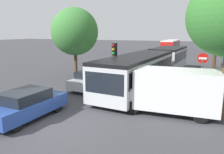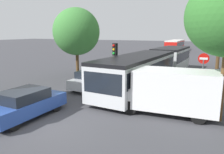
{
  "view_description": "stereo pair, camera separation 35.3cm",
  "coord_description": "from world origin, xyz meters",
  "px_view_note": "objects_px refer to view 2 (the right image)",
  "views": [
    {
      "loc": [
        6.06,
        -7.38,
        4.18
      ],
      "look_at": [
        0.2,
        5.81,
        1.2
      ],
      "focal_mm": 35.0,
      "sensor_mm": 36.0,
      "label": 1
    },
    {
      "loc": [
        6.38,
        -7.23,
        4.18
      ],
      "look_at": [
        0.2,
        5.81,
        1.2
      ],
      "focal_mm": 35.0,
      "sensor_mm": 36.0,
      "label": 2
    }
  ],
  "objects_px": {
    "queued_car_white": "(121,68)",
    "no_entry_sign": "(203,67)",
    "queued_car_tan": "(141,61)",
    "tree_left_mid": "(76,32)",
    "queued_car_blue": "(25,104)",
    "queued_car_black": "(161,52)",
    "queued_car_silver": "(92,79)",
    "queued_car_green": "(153,56)",
    "tree_right_far": "(221,21)",
    "traffic_light": "(115,56)",
    "direction_sign_post": "(223,56)",
    "articulated_bus": "(155,64)",
    "city_bus_rear": "(175,45)",
    "white_van": "(170,91)"
  },
  "relations": [
    {
      "from": "queued_car_tan",
      "to": "tree_left_mid",
      "type": "bearing_deg",
      "value": 162.25
    },
    {
      "from": "queued_car_blue",
      "to": "queued_car_black",
      "type": "xyz_separation_m",
      "value": [
        -0.15,
        29.75,
        0.06
      ]
    },
    {
      "from": "traffic_light",
      "to": "queued_car_silver",
      "type": "bearing_deg",
      "value": -53.39
    },
    {
      "from": "queued_car_silver",
      "to": "tree_right_far",
      "type": "bearing_deg",
      "value": -28.86
    },
    {
      "from": "queued_car_tan",
      "to": "queued_car_green",
      "type": "height_order",
      "value": "queued_car_tan"
    },
    {
      "from": "no_entry_sign",
      "to": "tree_right_far",
      "type": "xyz_separation_m",
      "value": [
        0.97,
        12.37,
        3.51
      ]
    },
    {
      "from": "tree_right_far",
      "to": "traffic_light",
      "type": "bearing_deg",
      "value": -117.23
    },
    {
      "from": "queued_car_black",
      "to": "direction_sign_post",
      "type": "height_order",
      "value": "direction_sign_post"
    },
    {
      "from": "city_bus_rear",
      "to": "tree_left_mid",
      "type": "bearing_deg",
      "value": 174.38
    },
    {
      "from": "queued_car_black",
      "to": "traffic_light",
      "type": "xyz_separation_m",
      "value": [
        1.81,
        -22.78,
        1.72
      ]
    },
    {
      "from": "traffic_light",
      "to": "queued_car_green",
      "type": "bearing_deg",
      "value": -159.29
    },
    {
      "from": "articulated_bus",
      "to": "city_bus_rear",
      "type": "xyz_separation_m",
      "value": [
        -3.66,
        31.88,
        -0.09
      ]
    },
    {
      "from": "queued_car_silver",
      "to": "city_bus_rear",
      "type": "bearing_deg",
      "value": 2.38
    },
    {
      "from": "articulated_bus",
      "to": "direction_sign_post",
      "type": "height_order",
      "value": "direction_sign_post"
    },
    {
      "from": "queued_car_green",
      "to": "articulated_bus",
      "type": "bearing_deg",
      "value": -162.04
    },
    {
      "from": "queued_car_tan",
      "to": "queued_car_green",
      "type": "bearing_deg",
      "value": 3.56
    },
    {
      "from": "city_bus_rear",
      "to": "queued_car_white",
      "type": "relative_size",
      "value": 2.74
    },
    {
      "from": "city_bus_rear",
      "to": "queued_car_silver",
      "type": "height_order",
      "value": "city_bus_rear"
    },
    {
      "from": "queued_car_white",
      "to": "white_van",
      "type": "relative_size",
      "value": 0.8
    },
    {
      "from": "tree_left_mid",
      "to": "white_van",
      "type": "bearing_deg",
      "value": -30.59
    },
    {
      "from": "queued_car_tan",
      "to": "queued_car_black",
      "type": "relative_size",
      "value": 0.97
    },
    {
      "from": "city_bus_rear",
      "to": "queued_car_black",
      "type": "bearing_deg",
      "value": 179.04
    },
    {
      "from": "queued_car_black",
      "to": "queued_car_green",
      "type": "bearing_deg",
      "value": -176.75
    },
    {
      "from": "queued_car_white",
      "to": "queued_car_green",
      "type": "height_order",
      "value": "queued_car_green"
    },
    {
      "from": "queued_car_tan",
      "to": "tree_left_mid",
      "type": "height_order",
      "value": "tree_left_mid"
    },
    {
      "from": "articulated_bus",
      "to": "city_bus_rear",
      "type": "relative_size",
      "value": 1.56
    },
    {
      "from": "queued_car_tan",
      "to": "queued_car_green",
      "type": "distance_m",
      "value": 6.11
    },
    {
      "from": "queued_car_black",
      "to": "tree_right_far",
      "type": "bearing_deg",
      "value": -134.68
    },
    {
      "from": "city_bus_rear",
      "to": "queued_car_tan",
      "type": "xyz_separation_m",
      "value": [
        0.06,
        -24.68,
        -0.64
      ]
    },
    {
      "from": "queued_car_green",
      "to": "traffic_light",
      "type": "bearing_deg",
      "value": -171.98
    },
    {
      "from": "queued_car_green",
      "to": "direction_sign_post",
      "type": "relative_size",
      "value": 1.21
    },
    {
      "from": "city_bus_rear",
      "to": "queued_car_black",
      "type": "height_order",
      "value": "city_bus_rear"
    },
    {
      "from": "no_entry_sign",
      "to": "direction_sign_post",
      "type": "relative_size",
      "value": 0.78
    },
    {
      "from": "articulated_bus",
      "to": "direction_sign_post",
      "type": "relative_size",
      "value": 4.86
    },
    {
      "from": "direction_sign_post",
      "to": "tree_left_mid",
      "type": "distance_m",
      "value": 11.99
    },
    {
      "from": "queued_car_blue",
      "to": "white_van",
      "type": "height_order",
      "value": "white_van"
    },
    {
      "from": "traffic_light",
      "to": "queued_car_blue",
      "type": "bearing_deg",
      "value": 1.67
    },
    {
      "from": "no_entry_sign",
      "to": "queued_car_white",
      "type": "bearing_deg",
      "value": -117.64
    },
    {
      "from": "tree_left_mid",
      "to": "traffic_light",
      "type": "bearing_deg",
      "value": -24.78
    },
    {
      "from": "queued_car_black",
      "to": "white_van",
      "type": "bearing_deg",
      "value": -163.79
    },
    {
      "from": "queued_car_tan",
      "to": "white_van",
      "type": "height_order",
      "value": "white_van"
    },
    {
      "from": "queued_car_silver",
      "to": "traffic_light",
      "type": "distance_m",
      "value": 2.49
    },
    {
      "from": "queued_car_silver",
      "to": "queued_car_green",
      "type": "xyz_separation_m",
      "value": [
        -0.12,
        17.79,
        0.05
      ]
    },
    {
      "from": "queued_car_blue",
      "to": "direction_sign_post",
      "type": "bearing_deg",
      "value": -41.27
    },
    {
      "from": "queued_car_green",
      "to": "tree_right_far",
      "type": "bearing_deg",
      "value": -111.04
    },
    {
      "from": "queued_car_silver",
      "to": "queued_car_green",
      "type": "relative_size",
      "value": 0.93
    },
    {
      "from": "queued_car_white",
      "to": "no_entry_sign",
      "type": "relative_size",
      "value": 1.46
    },
    {
      "from": "queued_car_tan",
      "to": "tree_left_mid",
      "type": "xyz_separation_m",
      "value": [
        -3.23,
        -8.83,
        3.45
      ]
    },
    {
      "from": "queued_car_blue",
      "to": "articulated_bus",
      "type": "bearing_deg",
      "value": -16.43
    },
    {
      "from": "queued_car_silver",
      "to": "queued_car_green",
      "type": "height_order",
      "value": "queued_car_green"
    }
  ]
}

